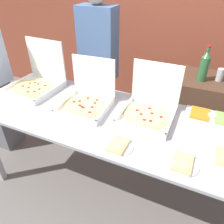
{
  "coord_description": "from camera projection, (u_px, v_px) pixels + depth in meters",
  "views": [
    {
      "loc": [
        0.62,
        -1.35,
        1.94
      ],
      "look_at": [
        0.0,
        0.0,
        0.95
      ],
      "focal_mm": 35.0,
      "sensor_mm": 36.0,
      "label": 1
    }
  ],
  "objects": [
    {
      "name": "ground_plane",
      "position": [
        112.0,
        186.0,
        2.31
      ],
      "size": [
        16.0,
        16.0,
        0.0
      ],
      "primitive_type": "plane",
      "color": "slate"
    },
    {
      "name": "brick_wall_behind",
      "position": [
        167.0,
        17.0,
        2.82
      ],
      "size": [
        10.0,
        0.06,
        2.8
      ],
      "color": "brown",
      "rests_on": "ground_plane"
    },
    {
      "name": "buffet_table",
      "position": [
        112.0,
        126.0,
        1.87
      ],
      "size": [
        2.38,
        0.89,
        0.9
      ],
      "color": "#A8AAB2",
      "rests_on": "ground_plane"
    },
    {
      "name": "pizza_box_near_right",
      "position": [
        87.0,
        99.0,
        1.91
      ],
      "size": [
        0.43,
        0.44,
        0.4
      ],
      "rotation": [
        0.0,
        0.0,
        0.07
      ],
      "color": "white",
      "rests_on": "buffet_table"
    },
    {
      "name": "pizza_box_near_left",
      "position": [
        149.0,
        108.0,
        1.79
      ],
      "size": [
        0.41,
        0.43,
        0.41
      ],
      "rotation": [
        0.0,
        0.0,
        -0.0
      ],
      "color": "white",
      "rests_on": "buffet_table"
    },
    {
      "name": "pizza_box_far_left",
      "position": [
        37.0,
        81.0,
        2.2
      ],
      "size": [
        0.48,
        0.49,
        0.45
      ],
      "rotation": [
        0.0,
        0.0,
        -0.05
      ],
      "color": "white",
      "rests_on": "buffet_table"
    },
    {
      "name": "paper_plate_front_left",
      "position": [
        118.0,
        145.0,
        1.51
      ],
      "size": [
        0.21,
        0.21,
        0.03
      ],
      "color": "white",
      "rests_on": "buffet_table"
    },
    {
      "name": "paper_plate_front_right",
      "position": [
        182.0,
        163.0,
        1.37
      ],
      "size": [
        0.21,
        0.21,
        0.03
      ],
      "color": "white",
      "rests_on": "buffet_table"
    },
    {
      "name": "veggie_tray",
      "position": [
        212.0,
        118.0,
        1.76
      ],
      "size": [
        0.42,
        0.22,
        0.05
      ],
      "color": "white",
      "rests_on": "buffet_table"
    },
    {
      "name": "sideboard_podium",
      "position": [
        198.0,
        119.0,
        2.47
      ],
      "size": [
        0.59,
        0.54,
        1.0
      ],
      "color": "#4C3323",
      "rests_on": "ground_plane"
    },
    {
      "name": "soda_bottle",
      "position": [
        204.0,
        66.0,
        2.08
      ],
      "size": [
        0.09,
        0.09,
        0.34
      ],
      "color": "#2D6638",
      "rests_on": "sideboard_podium"
    },
    {
      "name": "soda_can_silver",
      "position": [
        220.0,
        75.0,
        2.12
      ],
      "size": [
        0.07,
        0.07,
        0.12
      ],
      "color": "silver",
      "rests_on": "sideboard_podium"
    },
    {
      "name": "person_guest_plaid",
      "position": [
        99.0,
        70.0,
        2.49
      ],
      "size": [
        0.4,
        0.22,
        1.82
      ],
      "rotation": [
        0.0,
        0.0,
        3.14
      ],
      "color": "black",
      "rests_on": "ground_plane"
    }
  ]
}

